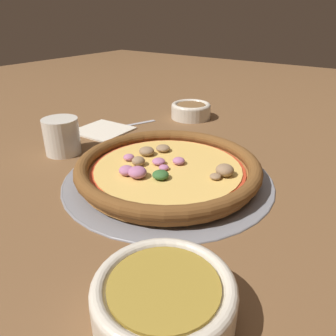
{
  "coord_description": "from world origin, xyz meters",
  "views": [
    {
      "loc": [
        0.31,
        -0.43,
        0.28
      ],
      "look_at": [
        0.0,
        0.0,
        0.02
      ],
      "focal_mm": 35.0,
      "sensor_mm": 36.0,
      "label": 1
    }
  ],
  "objects_px": {
    "pizza": "(168,168)",
    "fork": "(123,126)",
    "napkin": "(103,129)",
    "drinking_cup": "(62,136)",
    "bowl_near": "(164,299)",
    "bowl_far": "(191,110)",
    "pizza_tray": "(168,177)"
  },
  "relations": [
    {
      "from": "pizza",
      "to": "bowl_far",
      "type": "xyz_separation_m",
      "value": [
        -0.16,
        0.34,
        -0.0
      ]
    },
    {
      "from": "drinking_cup",
      "to": "bowl_near",
      "type": "bearing_deg",
      "value": -26.84
    },
    {
      "from": "pizza",
      "to": "drinking_cup",
      "type": "distance_m",
      "value": 0.26
    },
    {
      "from": "pizza",
      "to": "bowl_near",
      "type": "distance_m",
      "value": 0.3
    },
    {
      "from": "pizza",
      "to": "bowl_near",
      "type": "relative_size",
      "value": 2.35
    },
    {
      "from": "bowl_near",
      "to": "drinking_cup",
      "type": "relative_size",
      "value": 1.85
    },
    {
      "from": "bowl_far",
      "to": "drinking_cup",
      "type": "relative_size",
      "value": 1.45
    },
    {
      "from": "bowl_far",
      "to": "napkin",
      "type": "relative_size",
      "value": 0.86
    },
    {
      "from": "pizza",
      "to": "drinking_cup",
      "type": "xyz_separation_m",
      "value": [
        -0.26,
        -0.03,
        0.01
      ]
    },
    {
      "from": "fork",
      "to": "napkin",
      "type": "bearing_deg",
      "value": 2.15
    },
    {
      "from": "bowl_far",
      "to": "napkin",
      "type": "xyz_separation_m",
      "value": [
        -0.12,
        -0.23,
        -0.02
      ]
    },
    {
      "from": "drinking_cup",
      "to": "fork",
      "type": "bearing_deg",
      "value": 93.84
    },
    {
      "from": "napkin",
      "to": "pizza_tray",
      "type": "bearing_deg",
      "value": -22.13
    },
    {
      "from": "bowl_far",
      "to": "pizza",
      "type": "bearing_deg",
      "value": -64.44
    },
    {
      "from": "drinking_cup",
      "to": "napkin",
      "type": "distance_m",
      "value": 0.16
    },
    {
      "from": "napkin",
      "to": "pizza",
      "type": "bearing_deg",
      "value": -22.19
    },
    {
      "from": "bowl_near",
      "to": "fork",
      "type": "xyz_separation_m",
      "value": [
        -0.44,
        0.42,
        -0.03
      ]
    },
    {
      "from": "fork",
      "to": "bowl_near",
      "type": "bearing_deg",
      "value": 68.84
    },
    {
      "from": "drinking_cup",
      "to": "fork",
      "type": "xyz_separation_m",
      "value": [
        -0.01,
        0.2,
        -0.04
      ]
    },
    {
      "from": "bowl_near",
      "to": "pizza_tray",
      "type": "bearing_deg",
      "value": 124.73
    },
    {
      "from": "pizza",
      "to": "napkin",
      "type": "relative_size",
      "value": 2.57
    },
    {
      "from": "pizza_tray",
      "to": "bowl_far",
      "type": "bearing_deg",
      "value": 115.6
    },
    {
      "from": "napkin",
      "to": "bowl_far",
      "type": "bearing_deg",
      "value": 61.11
    },
    {
      "from": "drinking_cup",
      "to": "napkin",
      "type": "relative_size",
      "value": 0.59
    },
    {
      "from": "pizza",
      "to": "fork",
      "type": "distance_m",
      "value": 0.32
    },
    {
      "from": "bowl_far",
      "to": "pizza_tray",
      "type": "bearing_deg",
      "value": -64.4
    },
    {
      "from": "bowl_near",
      "to": "bowl_far",
      "type": "height_order",
      "value": "bowl_near"
    },
    {
      "from": "fork",
      "to": "drinking_cup",
      "type": "bearing_deg",
      "value": 26.25
    },
    {
      "from": "pizza",
      "to": "fork",
      "type": "relative_size",
      "value": 2.05
    },
    {
      "from": "bowl_far",
      "to": "napkin",
      "type": "height_order",
      "value": "bowl_far"
    },
    {
      "from": "pizza_tray",
      "to": "pizza",
      "type": "height_order",
      "value": "pizza"
    },
    {
      "from": "bowl_near",
      "to": "fork",
      "type": "relative_size",
      "value": 0.87
    }
  ]
}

